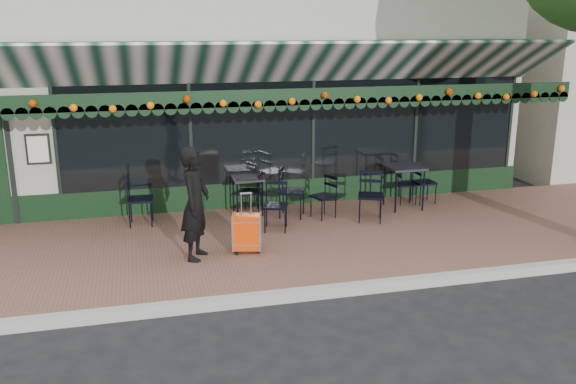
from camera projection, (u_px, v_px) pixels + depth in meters
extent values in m
plane|color=black|center=(295.00, 297.00, 8.39)|extent=(80.00, 80.00, 0.00)
cube|color=brown|center=(265.00, 244.00, 10.24)|extent=(18.00, 4.00, 0.15)
cube|color=#9E9E99|center=(297.00, 295.00, 8.29)|extent=(18.00, 0.16, 0.15)
cube|color=#9C9A87|center=(215.00, 82.00, 15.28)|extent=(12.00, 8.00, 4.50)
cube|color=black|center=(303.00, 129.00, 11.96)|extent=(9.20, 0.04, 2.00)
cube|color=silver|center=(38.00, 149.00, 10.81)|extent=(0.42, 0.04, 0.55)
cube|color=black|center=(257.00, 98.00, 10.10)|extent=(12.00, 0.03, 0.28)
cylinder|color=orange|center=(258.00, 100.00, 10.05)|extent=(11.60, 0.12, 0.12)
imported|color=black|center=(195.00, 204.00, 9.20)|extent=(0.64, 0.75, 1.74)
cube|color=#E03907|center=(247.00, 232.00, 9.56)|extent=(0.47, 0.33, 0.57)
cube|color=black|center=(247.00, 251.00, 9.64)|extent=(0.47, 0.33, 0.06)
cube|color=silver|center=(246.00, 204.00, 9.44)|extent=(0.19, 0.07, 0.35)
cube|color=black|center=(405.00, 167.00, 11.81)|extent=(0.68, 0.68, 0.05)
cylinder|color=black|center=(396.00, 193.00, 11.59)|extent=(0.03, 0.03, 0.80)
cylinder|color=black|center=(423.00, 191.00, 11.72)|extent=(0.03, 0.03, 0.80)
cylinder|color=black|center=(384.00, 185.00, 12.12)|extent=(0.03, 0.03, 0.80)
cylinder|color=black|center=(411.00, 184.00, 12.25)|extent=(0.03, 0.03, 0.80)
cube|color=black|center=(247.00, 178.00, 11.47)|extent=(0.57, 0.57, 0.04)
cylinder|color=black|center=(237.00, 201.00, 11.29)|extent=(0.03, 0.03, 0.67)
cylinder|color=black|center=(263.00, 199.00, 11.40)|extent=(0.03, 0.03, 0.67)
cylinder|color=black|center=(233.00, 194.00, 11.73)|extent=(0.03, 0.03, 0.67)
cylinder|color=black|center=(258.00, 192.00, 11.84)|extent=(0.03, 0.03, 0.67)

